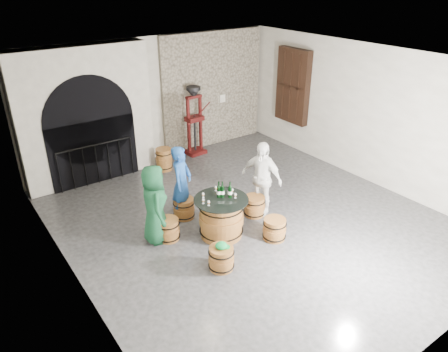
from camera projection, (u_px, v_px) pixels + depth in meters
ground at (249, 219)px, 8.78m from camera, size 8.00×8.00×0.00m
wall_back at (154, 100)px, 10.99m from camera, size 8.00×0.00×8.00m
wall_left at (66, 201)px, 6.24m from camera, size 0.00×8.00×8.00m
wall_right at (368, 115)px, 9.90m from camera, size 0.00×8.00×8.00m
ceiling at (254, 63)px, 7.36m from camera, size 8.00×8.00×0.00m
stone_facing_panel at (213, 90)px, 11.89m from camera, size 3.20×0.12×3.18m
arched_opening at (86, 117)px, 9.81m from camera, size 3.10×0.60×3.19m
shuttered_window at (293, 86)px, 11.50m from camera, size 0.23×1.10×2.00m
barrel_table at (221, 217)px, 8.10m from camera, size 1.04×1.04×0.80m
barrel_stool_left at (168, 229)px, 8.06m from camera, size 0.45×0.45×0.43m
barrel_stool_far at (184, 208)px, 8.78m from camera, size 0.45×0.45×0.43m
barrel_stool_right at (254, 206)px, 8.86m from camera, size 0.45×0.45×0.43m
barrel_stool_near_right at (274, 229)px, 8.07m from camera, size 0.45×0.45×0.43m
barrel_stool_near_left at (221, 258)px, 7.26m from camera, size 0.45×0.45×0.43m
green_cap at (221, 246)px, 7.15m from camera, size 0.25×0.20×0.11m
person_green at (155, 204)px, 7.79m from camera, size 0.69×0.87×1.55m
person_blue at (182, 183)px, 8.54m from camera, size 0.69×0.65×1.58m
person_white at (261, 178)px, 8.73m from camera, size 0.67×1.01×1.59m
wine_bottle_left at (219, 191)px, 7.93m from camera, size 0.08×0.08×0.32m
wine_bottle_center at (230, 191)px, 7.93m from camera, size 0.08×0.08×0.32m
wine_bottle_right at (222, 191)px, 7.93m from camera, size 0.08×0.08×0.32m
tasting_glass_a at (209, 203)px, 7.69m from camera, size 0.05×0.05×0.10m
tasting_glass_b at (232, 191)px, 8.11m from camera, size 0.05×0.05×0.10m
tasting_glass_c at (203, 195)px, 7.96m from camera, size 0.05×0.05×0.10m
tasting_glass_d at (216, 189)px, 8.19m from camera, size 0.05×0.05×0.10m
tasting_glass_e at (235, 196)px, 7.94m from camera, size 0.05×0.05×0.10m
tasting_glass_f at (203, 201)px, 7.75m from camera, size 0.05×0.05×0.10m
side_barrel at (164, 159)px, 10.83m from camera, size 0.43×0.43×0.58m
corking_press at (194, 116)px, 11.42m from camera, size 0.79×0.46×1.90m
control_box at (222, 98)px, 12.07m from camera, size 0.18×0.10×0.22m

